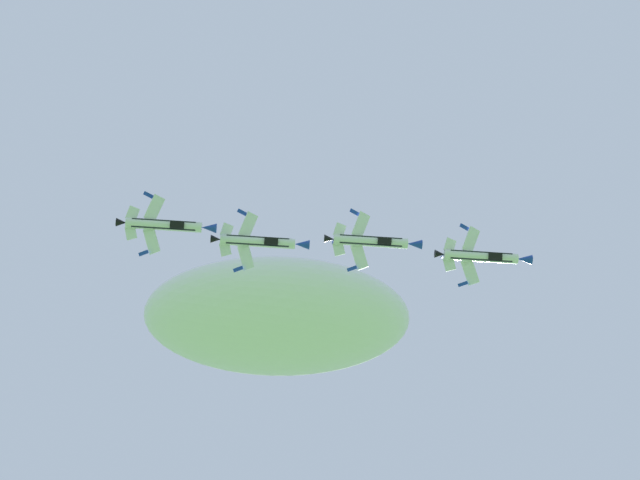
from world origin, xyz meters
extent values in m
ellipsoid|color=white|center=(-3.34, 187.94, 245.08)|extent=(79.24, 41.09, 24.47)
cylinder|color=white|center=(33.42, 89.81, 139.56)|extent=(12.07, 2.33, 1.70)
cube|color=black|center=(33.44, 89.47, 139.23)|extent=(10.13, 1.82, 1.32)
cone|color=#1938A8|center=(40.56, 90.18, 139.56)|extent=(2.48, 1.69, 1.56)
cone|color=black|center=(26.68, 89.45, 139.56)|extent=(1.67, 1.44, 1.36)
ellipsoid|color=#192333|center=(36.03, 90.40, 140.00)|extent=(3.28, 1.72, 1.56)
cube|color=black|center=(35.61, 89.34, 139.00)|extent=(2.27, 1.48, 1.38)
cube|color=white|center=(31.61, 91.46, 137.61)|extent=(3.01, 3.57, 3.17)
cube|color=#1938A8|center=(30.42, 92.85, 136.09)|extent=(1.68, 1.18, 0.57)
cube|color=white|center=(31.80, 87.85, 141.38)|extent=(3.20, 3.59, 3.17)
cube|color=#1938A8|center=(30.76, 86.34, 142.90)|extent=(1.66, 1.30, 0.57)
cube|color=white|center=(28.27, 90.59, 138.45)|extent=(2.14, 2.10, 1.70)
cube|color=white|center=(28.38, 88.48, 140.66)|extent=(2.23, 2.20, 1.70)
cube|color=#1938A8|center=(28.56, 90.86, 140.81)|extent=(2.70, 2.15, 1.94)
cylinder|color=white|center=(15.49, 87.99, 140.68)|extent=(12.07, 2.33, 1.70)
cube|color=black|center=(15.51, 87.64, 140.37)|extent=(10.13, 1.79, 1.35)
cone|color=#1938A8|center=(22.63, 88.37, 140.68)|extent=(2.48, 1.69, 1.56)
cone|color=black|center=(8.75, 87.64, 140.68)|extent=(1.67, 1.44, 1.36)
ellipsoid|color=#192333|center=(18.10, 88.61, 141.10)|extent=(3.28, 1.72, 1.55)
cube|color=black|center=(17.68, 87.50, 140.14)|extent=(2.27, 1.47, 1.38)
cube|color=white|center=(13.69, 89.57, 138.67)|extent=(2.96, 3.47, 3.27)
cube|color=#1938A8|center=(12.50, 90.90, 137.10)|extent=(1.68, 1.17, 0.58)
cube|color=white|center=(13.87, 86.11, 142.57)|extent=(3.14, 3.50, 3.27)
cube|color=#1938A8|center=(12.83, 84.66, 144.14)|extent=(1.65, 1.29, 0.58)
cube|color=white|center=(10.34, 88.74, 139.54)|extent=(2.12, 2.05, 1.75)
cube|color=white|center=(10.45, 86.71, 141.82)|extent=(2.21, 2.15, 1.75)
cube|color=#1938A8|center=(10.62, 89.09, 141.88)|extent=(2.71, 2.21, 1.88)
cylinder|color=white|center=(-2.74, 87.89, 139.85)|extent=(12.07, 2.33, 1.70)
cube|color=black|center=(-2.72, 87.54, 139.54)|extent=(10.13, 1.78, 1.35)
cone|color=#1938A8|center=(4.40, 88.26, 139.85)|extent=(2.48, 1.69, 1.56)
cone|color=black|center=(-9.48, 87.53, 139.85)|extent=(1.67, 1.44, 1.36)
ellipsoid|color=#192333|center=(-0.13, 88.50, 140.27)|extent=(3.28, 1.72, 1.55)
cube|color=black|center=(-0.55, 87.40, 139.32)|extent=(2.27, 1.47, 1.38)
cube|color=white|center=(-4.54, 89.46, 137.84)|extent=(2.96, 3.46, 3.28)
cube|color=#1938A8|center=(-5.73, 90.79, 136.26)|extent=(1.68, 1.17, 0.58)
cube|color=white|center=(-4.36, 86.01, 141.75)|extent=(3.14, 3.49, 3.28)
cube|color=#1938A8|center=(-5.40, 84.56, 143.33)|extent=(1.65, 1.29, 0.58)
cube|color=white|center=(-7.88, 88.63, 138.71)|extent=(2.12, 2.04, 1.76)
cube|color=white|center=(-7.78, 86.61, 141.00)|extent=(2.21, 2.15, 1.76)
cube|color=#1938A8|center=(-7.60, 88.99, 141.05)|extent=(2.71, 2.22, 1.87)
cylinder|color=white|center=(-17.59, 84.89, 139.68)|extent=(12.07, 2.33, 1.70)
cube|color=black|center=(-17.58, 84.57, 139.35)|extent=(10.13, 1.84, 1.30)
cone|color=#1938A8|center=(-10.45, 85.27, 139.68)|extent=(2.48, 1.69, 1.56)
cone|color=black|center=(-24.33, 84.54, 139.68)|extent=(1.67, 1.44, 1.36)
ellipsoid|color=#192333|center=(-14.98, 85.48, 140.14)|extent=(3.28, 1.72, 1.56)
cube|color=black|center=(-15.41, 84.44, 139.11)|extent=(2.27, 1.49, 1.37)
cube|color=white|center=(-19.40, 86.60, 137.79)|extent=(3.05, 3.64, 3.09)
cube|color=#1938A8|center=(-20.60, 88.04, 136.32)|extent=(1.69, 1.19, 0.56)
cube|color=white|center=(-19.21, 82.89, 141.45)|extent=(3.24, 3.66, 3.09)
cube|color=#1938A8|center=(-20.24, 81.33, 142.93)|extent=(1.66, 1.31, 0.56)
cube|color=white|center=(-22.74, 85.71, 138.61)|extent=(2.15, 2.14, 1.66)
cube|color=white|center=(-22.63, 83.54, 140.75)|extent=(2.25, 2.24, 1.66)
cube|color=#1938A8|center=(-22.45, 85.91, 140.97)|extent=(2.70, 2.10, 1.99)
camera|label=1|loc=(5.15, -7.70, 1.60)|focal=58.72mm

